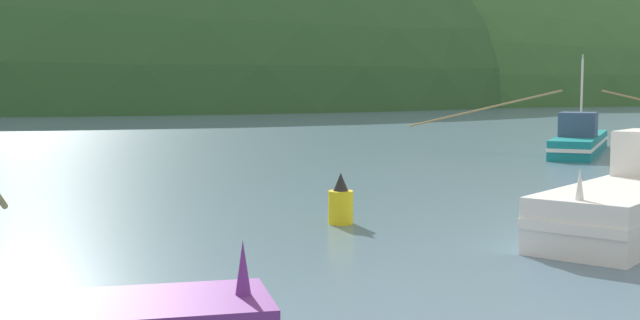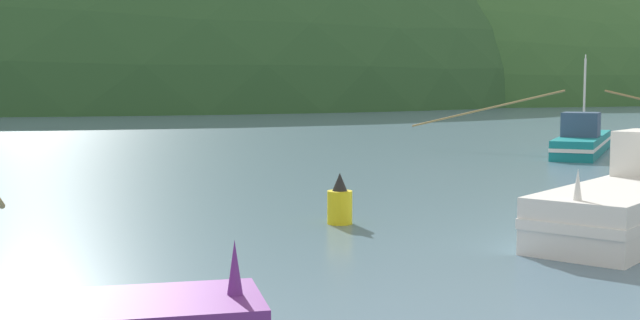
# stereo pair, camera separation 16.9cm
# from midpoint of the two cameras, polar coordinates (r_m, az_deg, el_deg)

# --- Properties ---
(hill_far_right) EXTENTS (176.09, 140.87, 82.36)m
(hill_far_right) POSITION_cam_midpoint_polar(r_m,az_deg,el_deg) (281.91, 5.67, 4.52)
(hill_far_right) COLOR #386633
(hill_far_right) RESTS_ON ground
(hill_mid_left) EXTENTS (217.51, 174.01, 99.88)m
(hill_mid_left) POSITION_cam_midpoint_polar(r_m,az_deg,el_deg) (190.23, -16.87, 3.94)
(hill_mid_left) COLOR #2D562D
(hill_mid_left) RESTS_ON ground
(hill_mid_right) EXTENTS (178.85, 143.08, 86.57)m
(hill_mid_right) POSITION_cam_midpoint_polar(r_m,az_deg,el_deg) (208.82, 4.15, 4.26)
(hill_mid_right) COLOR #386633
(hill_mid_right) RESTS_ON ground
(fishing_boat_teal) EXTENTS (15.64, 12.83, 5.55)m
(fishing_boat_teal) POSITION_cam_midpoint_polar(r_m,az_deg,el_deg) (47.28, 17.96, 1.33)
(fishing_boat_teal) COLOR #147F84
(fishing_boat_teal) RESTS_ON ground
(channel_buoy) EXTENTS (0.69, 0.69, 1.42)m
(channel_buoy) POSITION_cam_midpoint_polar(r_m,az_deg,el_deg) (22.06, 1.27, -3.10)
(channel_buoy) COLOR yellow
(channel_buoy) RESTS_ON ground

